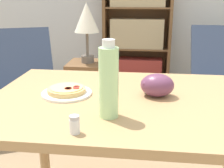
{
  "coord_description": "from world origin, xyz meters",
  "views": [
    {
      "loc": [
        0.03,
        -1.16,
        1.21
      ],
      "look_at": [
        -0.11,
        -0.02,
        0.84
      ],
      "focal_mm": 45.0,
      "sensor_mm": 36.0,
      "label": 1
    }
  ],
  "objects_px": {
    "pizza_on_plate": "(67,91)",
    "lounge_chair_near": "(17,96)",
    "bookshelf": "(137,32)",
    "salt_shaker": "(75,125)",
    "drink_bottle": "(109,82)",
    "grape_bunch": "(157,85)",
    "side_table": "(89,97)",
    "table_lamp": "(87,20)"
  },
  "relations": [
    {
      "from": "grape_bunch",
      "to": "drink_bottle",
      "type": "bearing_deg",
      "value": -127.64
    },
    {
      "from": "side_table",
      "to": "bookshelf",
      "type": "bearing_deg",
      "value": 73.34
    },
    {
      "from": "pizza_on_plate",
      "to": "table_lamp",
      "type": "height_order",
      "value": "table_lamp"
    },
    {
      "from": "drink_bottle",
      "to": "bookshelf",
      "type": "relative_size",
      "value": 0.18
    },
    {
      "from": "pizza_on_plate",
      "to": "grape_bunch",
      "type": "bearing_deg",
      "value": 3.54
    },
    {
      "from": "pizza_on_plate",
      "to": "drink_bottle",
      "type": "relative_size",
      "value": 0.79
    },
    {
      "from": "drink_bottle",
      "to": "table_lamp",
      "type": "distance_m",
      "value": 1.44
    },
    {
      "from": "grape_bunch",
      "to": "salt_shaker",
      "type": "height_order",
      "value": "grape_bunch"
    },
    {
      "from": "bookshelf",
      "to": "table_lamp",
      "type": "xyz_separation_m",
      "value": [
        -0.38,
        -1.27,
        0.25
      ]
    },
    {
      "from": "salt_shaker",
      "to": "bookshelf",
      "type": "height_order",
      "value": "bookshelf"
    },
    {
      "from": "salt_shaker",
      "to": "table_lamp",
      "type": "xyz_separation_m",
      "value": [
        -0.27,
        1.54,
        0.18
      ]
    },
    {
      "from": "drink_bottle",
      "to": "bookshelf",
      "type": "height_order",
      "value": "bookshelf"
    },
    {
      "from": "drink_bottle",
      "to": "salt_shaker",
      "type": "height_order",
      "value": "drink_bottle"
    },
    {
      "from": "salt_shaker",
      "to": "bookshelf",
      "type": "relative_size",
      "value": 0.04
    },
    {
      "from": "pizza_on_plate",
      "to": "bookshelf",
      "type": "distance_m",
      "value": 2.46
    },
    {
      "from": "lounge_chair_near",
      "to": "table_lamp",
      "type": "xyz_separation_m",
      "value": [
        0.69,
        -0.01,
        0.71
      ]
    },
    {
      "from": "drink_bottle",
      "to": "bookshelf",
      "type": "distance_m",
      "value": 2.67
    },
    {
      "from": "pizza_on_plate",
      "to": "table_lamp",
      "type": "relative_size",
      "value": 0.45
    },
    {
      "from": "drink_bottle",
      "to": "salt_shaker",
      "type": "xyz_separation_m",
      "value": [
        -0.09,
        -0.14,
        -0.1
      ]
    },
    {
      "from": "lounge_chair_near",
      "to": "grape_bunch",
      "type": "bearing_deg",
      "value": -66.9
    },
    {
      "from": "grape_bunch",
      "to": "side_table",
      "type": "xyz_separation_m",
      "value": [
        -0.55,
        1.16,
        -0.51
      ]
    },
    {
      "from": "side_table",
      "to": "table_lamp",
      "type": "bearing_deg",
      "value": 180.0
    },
    {
      "from": "drink_bottle",
      "to": "lounge_chair_near",
      "type": "height_order",
      "value": "drink_bottle"
    },
    {
      "from": "drink_bottle",
      "to": "grape_bunch",
      "type": "bearing_deg",
      "value": 52.36
    },
    {
      "from": "grape_bunch",
      "to": "drink_bottle",
      "type": "relative_size",
      "value": 0.51
    },
    {
      "from": "salt_shaker",
      "to": "side_table",
      "type": "relative_size",
      "value": 0.1
    },
    {
      "from": "bookshelf",
      "to": "pizza_on_plate",
      "type": "bearing_deg",
      "value": -95.37
    },
    {
      "from": "grape_bunch",
      "to": "table_lamp",
      "type": "height_order",
      "value": "table_lamp"
    },
    {
      "from": "side_table",
      "to": "table_lamp",
      "type": "xyz_separation_m",
      "value": [
        -0.0,
        0.0,
        0.67
      ]
    },
    {
      "from": "grape_bunch",
      "to": "table_lamp",
      "type": "bearing_deg",
      "value": 115.27
    },
    {
      "from": "salt_shaker",
      "to": "table_lamp",
      "type": "relative_size",
      "value": 0.12
    },
    {
      "from": "bookshelf",
      "to": "table_lamp",
      "type": "bearing_deg",
      "value": -106.66
    },
    {
      "from": "grape_bunch",
      "to": "side_table",
      "type": "distance_m",
      "value": 1.38
    },
    {
      "from": "grape_bunch",
      "to": "salt_shaker",
      "type": "distance_m",
      "value": 0.47
    },
    {
      "from": "pizza_on_plate",
      "to": "grape_bunch",
      "type": "height_order",
      "value": "grape_bunch"
    },
    {
      "from": "table_lamp",
      "to": "side_table",
      "type": "bearing_deg",
      "value": 0.0
    },
    {
      "from": "lounge_chair_near",
      "to": "pizza_on_plate",
      "type": "bearing_deg",
      "value": -78.45
    },
    {
      "from": "pizza_on_plate",
      "to": "drink_bottle",
      "type": "xyz_separation_m",
      "value": [
        0.22,
        -0.21,
        0.12
      ]
    },
    {
      "from": "drink_bottle",
      "to": "side_table",
      "type": "xyz_separation_m",
      "value": [
        -0.37,
        1.39,
        -0.59
      ]
    },
    {
      "from": "pizza_on_plate",
      "to": "lounge_chair_near",
      "type": "distance_m",
      "value": 1.55
    },
    {
      "from": "bookshelf",
      "to": "grape_bunch",
      "type": "bearing_deg",
      "value": -86.06
    },
    {
      "from": "side_table",
      "to": "grape_bunch",
      "type": "bearing_deg",
      "value": -64.73
    }
  ]
}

